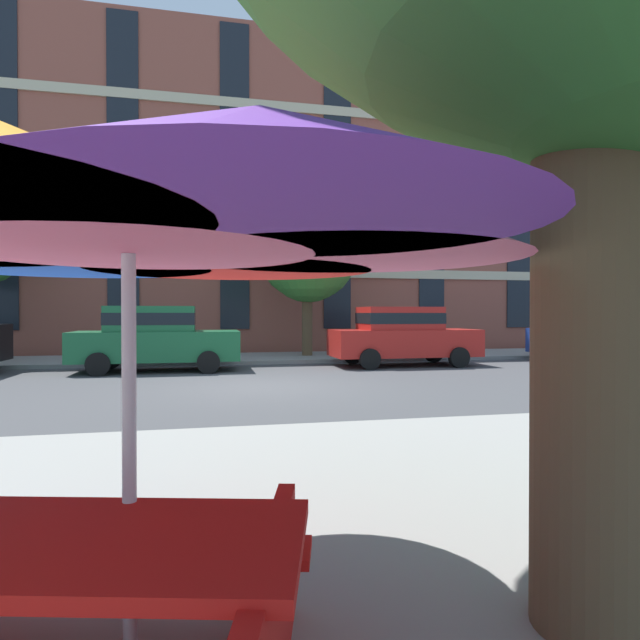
{
  "coord_description": "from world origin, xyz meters",
  "views": [
    {
      "loc": [
        -1.12,
        -11.36,
        1.57
      ],
      "look_at": [
        2.06,
        3.2,
        1.4
      ],
      "focal_mm": 29.63,
      "sensor_mm": 36.0,
      "label": 1
    }
  ],
  "objects": [
    {
      "name": "ground_plane",
      "position": [
        0.0,
        0.0,
        0.0
      ],
      "size": [
        120.0,
        120.0,
        0.0
      ],
      "primitive_type": "plane",
      "color": "#424244"
    },
    {
      "name": "sedan_green",
      "position": [
        -2.45,
        3.7,
        0.95
      ],
      "size": [
        4.4,
        1.98,
        1.78
      ],
      "color": "#195933",
      "rests_on": "ground"
    },
    {
      "name": "apartment_building",
      "position": [
        0.0,
        14.99,
        6.4
      ],
      "size": [
        36.2,
        12.08,
        12.8
      ],
      "color": "#934C3D",
      "rests_on": "ground"
    },
    {
      "name": "patio_umbrella",
      "position": [
        -1.44,
        -9.0,
        2.0
      ],
      "size": [
        3.55,
        3.29,
        2.25
      ],
      "color": "silver",
      "rests_on": "ground"
    },
    {
      "name": "sidewalk_near_patio",
      "position": [
        0.0,
        -9.0,
        0.06
      ],
      "size": [
        56.0,
        9.0,
        0.12
      ],
      "primitive_type": "cube",
      "color": "gray",
      "rests_on": "ground"
    },
    {
      "name": "sidewalk_far",
      "position": [
        0.0,
        6.8,
        0.06
      ],
      "size": [
        56.0,
        3.6,
        0.12
      ],
      "primitive_type": "cube",
      "color": "gray",
      "rests_on": "ground"
    },
    {
      "name": "sedan_red",
      "position": [
        4.72,
        3.7,
        0.95
      ],
      "size": [
        4.4,
        1.98,
        1.78
      ],
      "color": "#B21E19",
      "rests_on": "ground"
    },
    {
      "name": "street_tree_middle",
      "position": [
        2.41,
        6.68,
        3.52
      ],
      "size": [
        3.32,
        3.09,
        5.06
      ],
      "color": "brown",
      "rests_on": "ground"
    },
    {
      "name": "sedan_blue",
      "position": [
        11.63,
        3.7,
        0.95
      ],
      "size": [
        4.4,
        1.98,
        1.78
      ],
      "color": "navy",
      "rests_on": "ground"
    },
    {
      "name": "picnic_table",
      "position": [
        -1.66,
        -9.31,
        0.49
      ],
      "size": [
        2.11,
        1.91,
        0.77
      ],
      "color": "red",
      "rests_on": "ground"
    }
  ]
}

